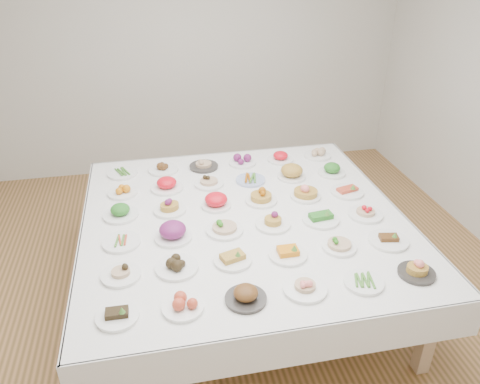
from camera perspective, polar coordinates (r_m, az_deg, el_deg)
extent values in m
plane|color=#A37144|center=(4.08, -0.57, -11.50)|extent=(5.00, 5.00, 0.00)
cube|color=beige|center=(5.72, -5.69, 16.19)|extent=(5.00, 0.02, 2.80)
cube|color=white|center=(3.60, 0.48, -3.36)|extent=(2.41, 2.41, 0.06)
cube|color=white|center=(4.69, -2.61, 3.20)|extent=(2.43, 0.02, 0.28)
cube|color=white|center=(2.77, 5.99, -18.46)|extent=(2.43, 0.02, 0.28)
cube|color=white|center=(4.05, 17.43, -2.69)|extent=(0.02, 2.43, 0.28)
cube|color=white|center=(3.64, -18.54, -6.69)|extent=(0.02, 2.43, 0.28)
cube|color=tan|center=(3.44, 22.00, -15.57)|extent=(0.09, 0.09, 0.69)
cube|color=tan|center=(4.63, -14.80, -1.92)|extent=(0.09, 0.09, 0.69)
cube|color=tan|center=(4.91, 9.72, 0.52)|extent=(0.09, 0.09, 0.69)
cylinder|color=white|center=(2.80, -14.71, -14.51)|extent=(0.24, 0.24, 0.02)
cylinder|color=white|center=(2.78, -6.98, -13.85)|extent=(0.24, 0.24, 0.02)
cylinder|color=#2E2B29|center=(2.82, 0.71, -12.95)|extent=(0.24, 0.24, 0.02)
cylinder|color=white|center=(2.91, 7.90, -11.63)|extent=(0.27, 0.27, 0.02)
cylinder|color=white|center=(3.03, 14.82, -10.65)|extent=(0.24, 0.24, 0.02)
cylinder|color=#2E2B29|center=(3.20, 20.69, -9.28)|extent=(0.23, 0.23, 0.02)
cylinder|color=white|center=(3.08, -14.28, -9.83)|extent=(0.25, 0.25, 0.02)
cylinder|color=white|center=(3.07, -7.70, -9.16)|extent=(0.27, 0.27, 0.02)
cylinder|color=white|center=(3.11, -0.91, -8.35)|extent=(0.25, 0.25, 0.02)
cylinder|color=white|center=(3.17, 5.84, -7.65)|extent=(0.26, 0.26, 0.02)
cylinder|color=white|center=(3.30, 11.98, -6.61)|extent=(0.23, 0.23, 0.02)
cylinder|color=white|center=(3.45, 17.60, -5.72)|extent=(0.27, 0.27, 0.02)
cylinder|color=white|center=(3.38, -14.24, -6.00)|extent=(0.26, 0.26, 0.02)
cylinder|color=white|center=(3.36, -8.14, -5.49)|extent=(0.26, 0.26, 0.02)
cylinder|color=white|center=(3.40, -1.89, -4.71)|extent=(0.26, 0.26, 0.02)
cylinder|color=white|center=(3.47, 4.01, -4.00)|extent=(0.25, 0.25, 0.02)
cylinder|color=white|center=(3.57, 9.80, -3.36)|extent=(0.27, 0.27, 0.02)
cylinder|color=white|center=(3.71, 15.02, -2.69)|extent=(0.26, 0.26, 0.02)
cylinder|color=white|center=(3.69, -14.31, -2.77)|extent=(0.26, 0.26, 0.02)
cylinder|color=white|center=(3.68, -8.54, -2.22)|extent=(0.25, 0.25, 0.02)
cylinder|color=white|center=(3.71, -2.91, -1.66)|extent=(0.23, 0.23, 0.02)
cylinder|color=white|center=(3.77, 2.58, -1.06)|extent=(0.25, 0.25, 0.02)
cylinder|color=white|center=(3.87, 7.98, -0.53)|extent=(0.24, 0.24, 0.02)
cylinder|color=white|center=(3.99, 12.91, -0.03)|extent=(0.27, 0.27, 0.02)
cylinder|color=white|center=(4.00, -14.10, -0.15)|extent=(0.24, 0.24, 0.02)
cylinder|color=white|center=(4.00, -8.88, 0.46)|extent=(0.27, 0.27, 0.02)
cylinder|color=white|center=(4.03, -3.80, 0.98)|extent=(0.25, 0.25, 0.02)
cylinder|color=#4C66B2|center=(4.08, 1.29, 1.42)|extent=(0.25, 0.25, 0.02)
cylinder|color=white|center=(4.17, 6.28, 1.85)|extent=(0.24, 0.24, 0.02)
cylinder|color=white|center=(4.29, 11.09, 2.28)|extent=(0.24, 0.24, 0.02)
cylinder|color=white|center=(4.33, -14.11, 2.19)|extent=(0.26, 0.26, 0.02)
cylinder|color=white|center=(4.32, -9.33, 2.66)|extent=(0.27, 0.27, 0.02)
cylinder|color=#2E2B29|center=(4.34, -4.43, 3.08)|extent=(0.26, 0.26, 0.02)
cylinder|color=white|center=(4.40, 0.28, 3.53)|extent=(0.25, 0.25, 0.02)
cylinder|color=white|center=(4.48, 4.94, 3.92)|extent=(0.24, 0.24, 0.02)
cylinder|color=white|center=(4.61, 9.41, 4.35)|extent=(0.25, 0.25, 0.02)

